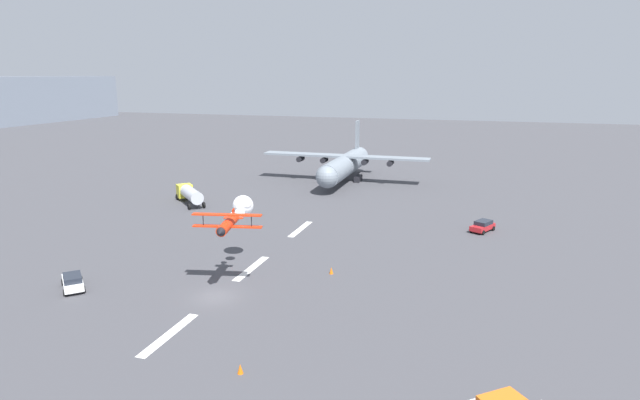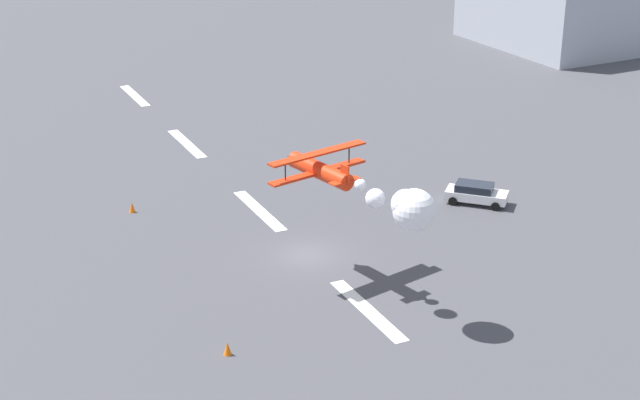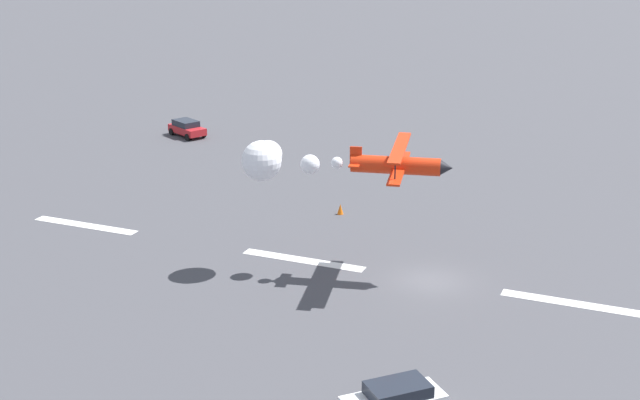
% 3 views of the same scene
% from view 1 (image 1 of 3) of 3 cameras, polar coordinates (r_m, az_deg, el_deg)
% --- Properties ---
extents(ground_plane, '(440.00, 440.00, 0.00)m').
position_cam_1_polar(ground_plane, '(53.94, -10.99, -10.07)').
color(ground_plane, '#424247').
rests_on(ground_plane, ground).
extents(runway_stripe_2, '(8.00, 0.90, 0.01)m').
position_cam_1_polar(runway_stripe_2, '(47.62, -15.78, -13.62)').
color(runway_stripe_2, white).
rests_on(runway_stripe_2, ground).
extents(runway_stripe_3, '(8.00, 0.90, 0.01)m').
position_cam_1_polar(runway_stripe_3, '(60.71, -7.32, -7.23)').
color(runway_stripe_3, white).
rests_on(runway_stripe_3, ground).
extents(runway_stripe_4, '(8.00, 0.90, 0.01)m').
position_cam_1_polar(runway_stripe_4, '(75.09, -2.10, -3.11)').
color(runway_stripe_4, white).
rests_on(runway_stripe_4, ground).
extents(cargo_transport_plane, '(27.87, 33.75, 11.42)m').
position_cam_1_polar(cargo_transport_plane, '(106.60, 2.49, 3.68)').
color(cargo_transport_plane, gray).
rests_on(cargo_transport_plane, ground).
extents(stunt_biplane_red, '(12.09, 6.91, 2.38)m').
position_cam_1_polar(stunt_biplane_red, '(58.72, -8.61, -1.11)').
color(stunt_biplane_red, red).
extents(fuel_tanker_truck, '(8.15, 8.26, 2.90)m').
position_cam_1_polar(fuel_tanker_truck, '(91.86, -13.72, 0.66)').
color(fuel_tanker_truck, yellow).
rests_on(fuel_tanker_truck, ground).
extents(followme_car_yellow, '(4.44, 3.45, 1.52)m').
position_cam_1_polar(followme_car_yellow, '(77.09, 16.96, -2.64)').
color(followme_car_yellow, '#B21E23').
rests_on(followme_car_yellow, ground).
extents(airport_staff_sedan, '(4.37, 4.40, 1.52)m').
position_cam_1_polar(airport_staff_sedan, '(59.90, -24.86, -7.87)').
color(airport_staff_sedan, white).
rests_on(airport_staff_sedan, ground).
extents(traffic_cone_near, '(0.44, 0.44, 0.75)m').
position_cam_1_polar(traffic_cone_near, '(40.93, -8.50, -17.36)').
color(traffic_cone_near, orange).
rests_on(traffic_cone_near, ground).
extents(traffic_cone_far, '(0.44, 0.44, 0.75)m').
position_cam_1_polar(traffic_cone_far, '(58.55, 1.21, -7.52)').
color(traffic_cone_far, orange).
rests_on(traffic_cone_far, ground).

